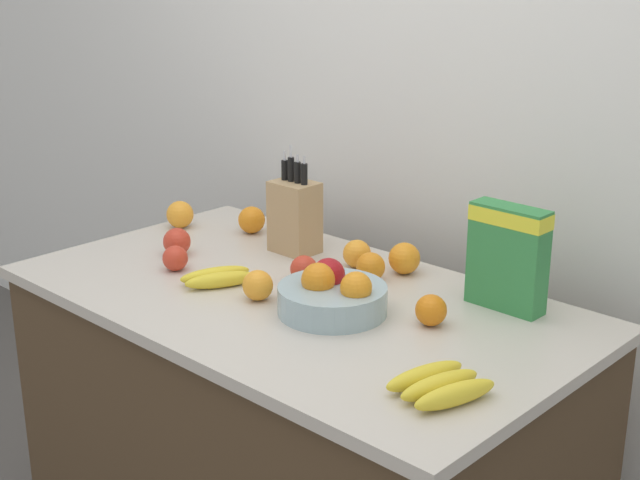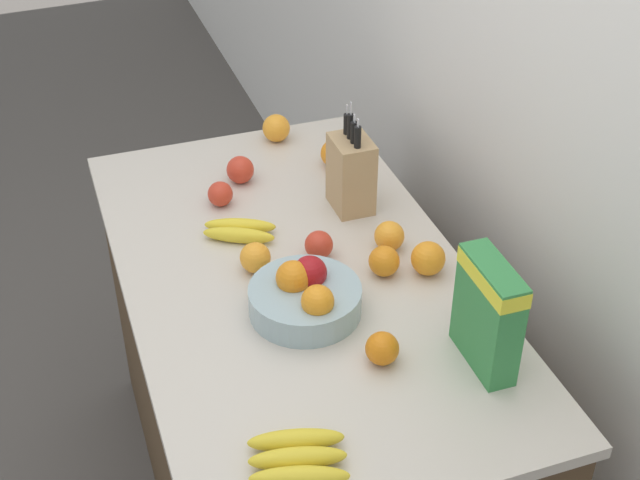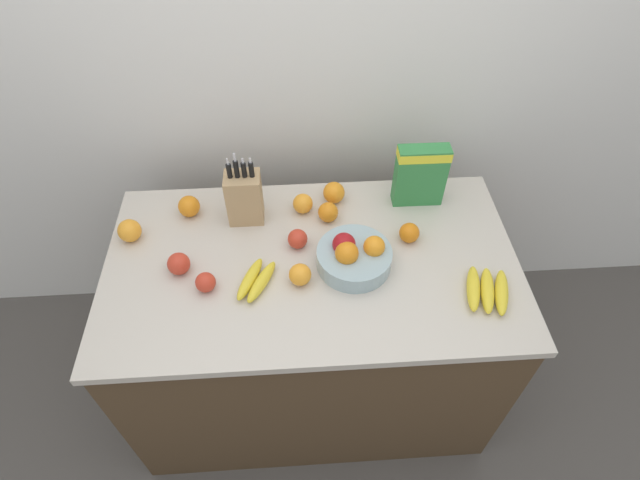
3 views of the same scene
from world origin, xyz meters
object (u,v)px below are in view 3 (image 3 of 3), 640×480
at_px(knife_block, 244,197).
at_px(orange_near_bowl, 328,212).
at_px(orange_mid_left, 303,204).
at_px(banana_bunch_left, 487,290).
at_px(apple_middle, 206,282).
at_px(apple_by_knife_block, 298,239).
at_px(banana_bunch_right, 256,280).
at_px(orange_by_cereal, 300,275).
at_px(cereal_box, 421,173).
at_px(orange_mid_right, 409,233).
at_px(orange_front_left, 334,193).
at_px(fruit_bowl, 354,256).
at_px(orange_front_center, 189,206).
at_px(orange_front_right, 130,231).
at_px(apple_leftmost, 179,264).

relative_size(knife_block, orange_near_bowl, 4.04).
bearing_deg(knife_block, orange_mid_left, 6.07).
xyz_separation_m(banana_bunch_left, orange_mid_left, (-0.58, 0.43, 0.02)).
relative_size(apple_middle, apple_by_knife_block, 0.96).
relative_size(banana_bunch_right, orange_by_cereal, 2.63).
height_order(cereal_box, orange_by_cereal, cereal_box).
bearing_deg(orange_near_bowl, orange_mid_right, -23.30).
bearing_deg(orange_front_left, orange_mid_right, -41.47).
bearing_deg(orange_front_left, apple_by_knife_block, -123.12).
relative_size(cereal_box, fruit_bowl, 0.98).
distance_m(orange_mid_left, orange_front_center, 0.43).
xyz_separation_m(fruit_bowl, orange_mid_right, (0.21, 0.10, -0.01)).
bearing_deg(orange_front_right, apple_by_knife_block, -6.92).
height_order(cereal_box, apple_middle, cereal_box).
relative_size(apple_by_knife_block, orange_front_center, 0.87).
relative_size(banana_bunch_right, apple_leftmost, 2.58).
xyz_separation_m(knife_block, orange_front_center, (-0.21, 0.03, -0.06)).
relative_size(knife_block, orange_mid_right, 4.18).
bearing_deg(apple_by_knife_block, banana_bunch_right, -131.62).
bearing_deg(cereal_box, orange_by_cereal, -140.98).
bearing_deg(orange_front_right, banana_bunch_left, -15.11).
height_order(knife_block, banana_bunch_right, knife_block).
distance_m(apple_leftmost, orange_front_left, 0.63).
relative_size(apple_by_knife_block, orange_mid_left, 0.93).
distance_m(knife_block, orange_front_center, 0.23).
bearing_deg(apple_middle, banana_bunch_left, -5.09).
bearing_deg(orange_front_right, orange_near_bowl, 4.15).
distance_m(banana_bunch_left, orange_front_center, 1.10).
height_order(orange_front_left, orange_by_cereal, orange_front_left).
relative_size(cereal_box, orange_mid_right, 3.46).
xyz_separation_m(knife_block, fruit_bowl, (0.37, -0.25, -0.06)).
relative_size(banana_bunch_left, orange_by_cereal, 2.83).
bearing_deg(orange_mid_left, cereal_box, 3.87).
height_order(banana_bunch_right, apple_leftmost, apple_leftmost).
height_order(orange_front_right, orange_front_center, orange_front_right).
bearing_deg(orange_mid_right, apple_by_knife_block, -179.54).
xyz_separation_m(fruit_bowl, orange_front_left, (-0.04, 0.32, -0.00)).
relative_size(apple_by_knife_block, orange_front_left, 0.84).
bearing_deg(orange_front_left, orange_near_bowl, -106.40).
xyz_separation_m(apple_by_knife_block, orange_by_cereal, (0.00, -0.16, 0.00)).
height_order(orange_mid_left, orange_mid_right, orange_mid_left).
bearing_deg(fruit_bowl, orange_front_right, 167.76).
distance_m(banana_bunch_left, orange_by_cereal, 0.61).
bearing_deg(orange_front_right, banana_bunch_right, -27.53).
bearing_deg(orange_mid_right, banana_bunch_left, -50.51).
height_order(cereal_box, apple_leftmost, cereal_box).
height_order(apple_middle, orange_front_center, orange_front_center).
bearing_deg(orange_front_right, knife_block, 11.19).
xyz_separation_m(orange_near_bowl, orange_mid_right, (0.28, -0.12, -0.00)).
relative_size(orange_front_left, orange_by_cereal, 1.11).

